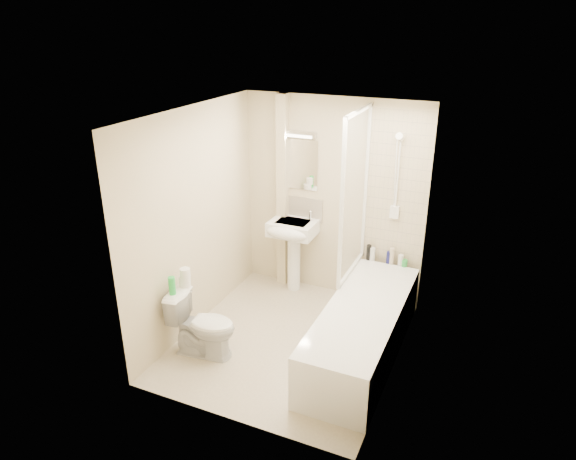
% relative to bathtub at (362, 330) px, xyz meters
% --- Properties ---
extents(floor, '(2.50, 2.50, 0.00)m').
position_rel_bathtub_xyz_m(floor, '(-0.75, -0.10, -0.29)').
color(floor, beige).
rests_on(floor, ground).
extents(wall_back, '(2.20, 0.02, 2.40)m').
position_rel_bathtub_xyz_m(wall_back, '(-0.75, 1.15, 0.91)').
color(wall_back, beige).
rests_on(wall_back, ground).
extents(wall_left, '(0.02, 2.50, 2.40)m').
position_rel_bathtub_xyz_m(wall_left, '(-1.85, -0.10, 0.91)').
color(wall_left, beige).
rests_on(wall_left, ground).
extents(wall_right, '(0.02, 2.50, 2.40)m').
position_rel_bathtub_xyz_m(wall_right, '(0.35, -0.10, 0.91)').
color(wall_right, beige).
rests_on(wall_right, ground).
extents(ceiling, '(2.20, 2.50, 0.02)m').
position_rel_bathtub_xyz_m(ceiling, '(-0.75, -0.10, 2.11)').
color(ceiling, white).
rests_on(ceiling, wall_back).
extents(tile_back, '(0.70, 0.01, 1.75)m').
position_rel_bathtub_xyz_m(tile_back, '(0.00, 1.14, 1.14)').
color(tile_back, beige).
rests_on(tile_back, wall_back).
extents(tile_right, '(0.01, 2.10, 1.75)m').
position_rel_bathtub_xyz_m(tile_right, '(0.34, 0.00, 1.14)').
color(tile_right, beige).
rests_on(tile_right, wall_right).
extents(pipe_boxing, '(0.12, 0.12, 2.40)m').
position_rel_bathtub_xyz_m(pipe_boxing, '(-1.37, 1.09, 0.91)').
color(pipe_boxing, beige).
rests_on(pipe_boxing, ground).
extents(splashback, '(0.60, 0.02, 0.30)m').
position_rel_bathtub_xyz_m(splashback, '(-1.17, 1.14, 0.74)').
color(splashback, beige).
rests_on(splashback, wall_back).
extents(mirror, '(0.46, 0.01, 0.60)m').
position_rel_bathtub_xyz_m(mirror, '(-1.17, 1.14, 1.29)').
color(mirror, white).
rests_on(mirror, wall_back).
extents(strip_light, '(0.42, 0.07, 0.07)m').
position_rel_bathtub_xyz_m(strip_light, '(-1.17, 1.12, 1.66)').
color(strip_light, silver).
rests_on(strip_light, wall_back).
extents(bathtub, '(0.70, 2.10, 0.55)m').
position_rel_bathtub_xyz_m(bathtub, '(0.00, 0.00, 0.00)').
color(bathtub, white).
rests_on(bathtub, ground).
extents(shower_screen, '(0.04, 0.92, 1.80)m').
position_rel_bathtub_xyz_m(shower_screen, '(-0.35, 0.70, 1.16)').
color(shower_screen, white).
rests_on(shower_screen, bathtub).
extents(shower_fixture, '(0.10, 0.16, 0.99)m').
position_rel_bathtub_xyz_m(shower_fixture, '(-0.00, 1.10, 1.26)').
color(shower_fixture, white).
rests_on(shower_fixture, wall_back).
extents(pedestal_sink, '(0.55, 0.50, 1.06)m').
position_rel_bathtub_xyz_m(pedestal_sink, '(-1.17, 0.92, 0.45)').
color(pedestal_sink, white).
rests_on(pedestal_sink, ground).
extents(bottle_black_a, '(0.05, 0.05, 0.19)m').
position_rel_bathtub_xyz_m(bottle_black_a, '(-0.25, 1.06, 0.35)').
color(bottle_black_a, black).
rests_on(bottle_black_a, bathtub).
extents(bottle_white_a, '(0.06, 0.06, 0.16)m').
position_rel_bathtub_xyz_m(bottle_white_a, '(-0.21, 1.06, 0.34)').
color(bottle_white_a, silver).
rests_on(bottle_white_a, bathtub).
extents(bottle_blue, '(0.05, 0.05, 0.15)m').
position_rel_bathtub_xyz_m(bottle_blue, '(-0.01, 1.06, 0.33)').
color(bottle_blue, '#131455').
rests_on(bottle_blue, bathtub).
extents(bottle_cream, '(0.06, 0.06, 0.20)m').
position_rel_bathtub_xyz_m(bottle_cream, '(0.02, 1.06, 0.36)').
color(bottle_cream, beige).
rests_on(bottle_cream, bathtub).
extents(bottle_white_b, '(0.06, 0.06, 0.13)m').
position_rel_bathtub_xyz_m(bottle_white_b, '(0.13, 1.06, 0.33)').
color(bottle_white_b, silver).
rests_on(bottle_white_b, bathtub).
extents(bottle_green, '(0.07, 0.07, 0.08)m').
position_rel_bathtub_xyz_m(bottle_green, '(0.17, 1.06, 0.30)').
color(bottle_green, green).
rests_on(bottle_green, bathtub).
extents(toilet, '(0.55, 0.76, 0.68)m').
position_rel_bathtub_xyz_m(toilet, '(-1.47, -0.63, 0.05)').
color(toilet, white).
rests_on(toilet, ground).
extents(toilet_roll_lower, '(0.12, 0.12, 0.11)m').
position_rel_bathtub_xyz_m(toilet_roll_lower, '(-1.72, -0.53, 0.44)').
color(toilet_roll_lower, white).
rests_on(toilet_roll_lower, toilet).
extents(toilet_roll_upper, '(0.10, 0.10, 0.10)m').
position_rel_bathtub_xyz_m(toilet_roll_upper, '(-1.70, -0.55, 0.55)').
color(toilet_roll_upper, white).
rests_on(toilet_roll_upper, toilet_roll_lower).
extents(green_bottle, '(0.07, 0.07, 0.18)m').
position_rel_bathtub_xyz_m(green_bottle, '(-1.73, -0.72, 0.48)').
color(green_bottle, green).
rests_on(green_bottle, toilet).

